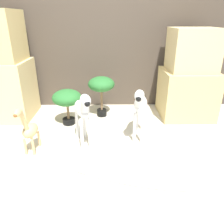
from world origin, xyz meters
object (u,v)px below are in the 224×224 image
at_px(zebra_right, 140,105).
at_px(surfboard, 125,174).
at_px(zebra_left, 83,110).
at_px(giraffe_figurine, 29,129).
at_px(potted_palm_front, 101,86).
at_px(potted_palm_back, 67,99).

height_order(zebra_right, surfboard, zebra_right).
bearing_deg(zebra_right, surfboard, -107.19).
relative_size(zebra_left, giraffe_figurine, 1.16).
bearing_deg(surfboard, potted_palm_front, 100.68).
bearing_deg(potted_palm_back, giraffe_figurine, -112.90).
height_order(zebra_right, potted_palm_back, zebra_right).
relative_size(zebra_left, potted_palm_back, 1.36).
distance_m(potted_palm_front, surfboard, 1.51).
height_order(zebra_right, giraffe_figurine, zebra_right).
height_order(zebra_left, potted_palm_front, zebra_left).
bearing_deg(zebra_right, potted_palm_front, 124.52).
bearing_deg(zebra_left, zebra_right, 12.08).
xyz_separation_m(zebra_left, potted_palm_front, (0.18, 0.85, 0.02)).
bearing_deg(surfboard, potted_palm_back, 122.88).
bearing_deg(potted_palm_front, potted_palm_back, -149.63).
xyz_separation_m(zebra_right, surfboard, (-0.22, -0.71, -0.45)).
bearing_deg(potted_palm_front, zebra_right, -55.48).
distance_m(zebra_left, potted_palm_front, 0.87).
height_order(potted_palm_front, surfboard, potted_palm_front).
bearing_deg(zebra_right, giraffe_figurine, -167.39).
bearing_deg(potted_palm_front, zebra_left, -102.09).
height_order(zebra_left, potted_palm_back, zebra_left).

